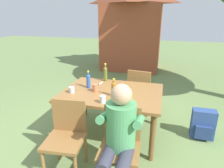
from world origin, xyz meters
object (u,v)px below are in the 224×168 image
backpack_by_near_side (203,125)px  bottle_amber (114,89)px  dining_table (112,97)px  person_in_white_shirt (119,134)px  chair_near_right (121,142)px  cup_steel (72,90)px  cup_terracotta (95,88)px  cup_glass (103,99)px  bottle_green (122,100)px  bottle_olive (105,73)px  chair_near_left (67,133)px  chair_far_right (140,89)px  brick_kiosk (132,27)px  bottle_blue (88,80)px  table_knife (99,84)px

backpack_by_near_side → bottle_amber: bearing=-163.0°
dining_table → person_in_white_shirt: (0.33, -0.95, 0.01)m
dining_table → chair_near_right: size_ratio=1.69×
cup_steel → cup_terracotta: bearing=22.6°
cup_glass → cup_terracotta: size_ratio=0.87×
bottle_green → cup_terracotta: size_ratio=2.02×
chair_near_right → cup_glass: 0.62m
chair_near_right → bottle_green: (-0.07, 0.37, 0.34)m
bottle_olive → bottle_green: bottle_olive is taller
bottle_green → cup_terracotta: 0.65m
chair_near_left → chair_far_right: bearing=68.6°
bottle_amber → cup_steel: size_ratio=2.90×
bottle_green → brick_kiosk: brick_kiosk is taller
bottle_amber → chair_far_right: bearing=75.6°
dining_table → person_in_white_shirt: size_ratio=1.24×
brick_kiosk → bottle_blue: bearing=-89.7°
bottle_green → bottle_olive: bearing=118.3°
chair_far_right → bottle_green: bottle_green is taller
chair_near_right → bottle_amber: bottle_amber is taller
brick_kiosk → cup_steel: bearing=-91.9°
person_in_white_shirt → bottle_amber: person_in_white_shirt is taller
bottle_blue → chair_near_left: bearing=-86.2°
bottle_amber → bottle_green: size_ratio=1.12×
chair_far_right → brick_kiosk: brick_kiosk is taller
cup_terracotta → bottle_olive: bearing=89.6°
dining_table → cup_glass: cup_glass is taller
bottle_amber → cup_glass: 0.28m
bottle_olive → bottle_amber: (0.30, -0.60, -0.02)m
chair_near_right → chair_near_left: (-0.66, -0.00, 0.00)m
dining_table → cup_steel: bearing=-160.9°
cup_glass → chair_far_right: bearing=75.0°
bottle_olive → cup_steel: (-0.33, -0.64, -0.09)m
brick_kiosk → person_in_white_shirt: bearing=-81.6°
chair_near_right → brick_kiosk: 5.12m
bottle_amber → backpack_by_near_side: bearing=17.0°
cup_steel → backpack_by_near_side: cup_steel is taller
table_knife → brick_kiosk: 3.96m
cup_terracotta → brick_kiosk: (-0.18, 4.21, 0.62)m
chair_near_right → bottle_amber: 0.81m
person_in_white_shirt → bottle_blue: person_in_white_shirt is taller
chair_near_right → bottle_green: 0.51m
person_in_white_shirt → chair_far_right: bearing=90.3°
bottle_blue → cup_glass: bearing=-51.3°
backpack_by_near_side → chair_near_right: bearing=-134.1°
bottle_green → cup_steel: bottle_green is taller
bottle_olive → table_knife: (-0.05, -0.20, -0.13)m
dining_table → cup_terracotta: (-0.24, -0.06, 0.14)m
person_in_white_shirt → cup_terracotta: bearing=122.8°
chair_near_left → cup_glass: bearing=52.8°
bottle_green → table_knife: size_ratio=0.96×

